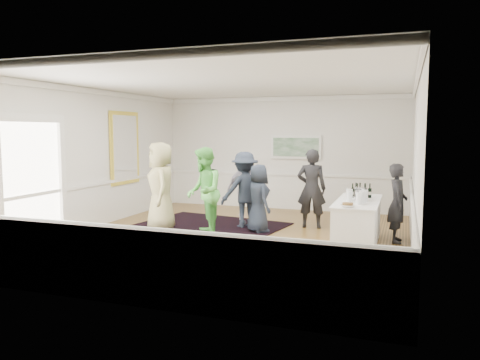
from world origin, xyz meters
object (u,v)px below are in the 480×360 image
(guest_navy, at_px, (258,198))
(ice_bucket, at_px, (360,194))
(guest_tan, at_px, (161,187))
(guest_dark_a, at_px, (245,190))
(bartender, at_px, (397,203))
(guest_lilac, at_px, (248,190))
(nut_bowl, at_px, (348,205))
(guest_dark_b, at_px, (311,189))
(guest_green, at_px, (204,192))
(serving_table, at_px, (357,222))

(guest_navy, bearing_deg, ice_bucket, -138.70)
(guest_tan, bearing_deg, guest_dark_a, 83.94)
(bartender, relative_size, guest_lilac, 0.93)
(guest_lilac, distance_m, ice_bucket, 2.73)
(bartender, xyz_separation_m, nut_bowl, (-0.83, -1.32, 0.11))
(guest_dark_b, bearing_deg, ice_bucket, 129.61)
(guest_dark_b, height_order, nut_bowl, guest_dark_b)
(guest_dark_a, xyz_separation_m, ice_bucket, (2.65, -0.66, 0.11))
(guest_navy, height_order, nut_bowl, guest_navy)
(guest_green, xyz_separation_m, nut_bowl, (3.07, -0.58, -0.04))
(guest_lilac, bearing_deg, bartender, 169.57)
(guest_navy, relative_size, nut_bowl, 5.92)
(guest_dark_a, bearing_deg, guest_dark_b, 154.91)
(nut_bowl, bearing_deg, guest_lilac, 144.15)
(guest_green, relative_size, guest_dark_b, 1.04)
(guest_green, bearing_deg, serving_table, 70.82)
(serving_table, distance_m, guest_dark_a, 2.78)
(bartender, bearing_deg, guest_dark_a, 80.10)
(guest_dark_a, bearing_deg, guest_lilac, -151.37)
(guest_lilac, height_order, nut_bowl, guest_lilac)
(guest_dark_a, bearing_deg, guest_green, 21.43)
(bartender, xyz_separation_m, guest_navy, (-2.90, -0.03, -0.04))
(guest_lilac, bearing_deg, serving_table, 158.65)
(bartender, distance_m, ice_bucket, 0.79)
(guest_green, bearing_deg, guest_dark_b, 103.45)
(guest_dark_b, bearing_deg, guest_navy, 34.39)
(serving_table, xyz_separation_m, guest_navy, (-2.17, 0.39, 0.31))
(guest_tan, xyz_separation_m, guest_dark_b, (3.11, 1.45, -0.08))
(serving_table, height_order, guest_green, guest_green)
(guest_green, bearing_deg, ice_bucket, 73.19)
(guest_dark_b, xyz_separation_m, ice_bucket, (1.18, -1.13, 0.07))
(guest_tan, xyz_separation_m, nut_bowl, (4.18, -0.72, -0.08))
(guest_tan, xyz_separation_m, guest_green, (1.11, -0.14, -0.05))
(guest_tan, relative_size, guest_lilac, 1.16)
(serving_table, height_order, guest_lilac, guest_lilac)
(guest_dark_b, bearing_deg, guest_lilac, 7.51)
(bartender, bearing_deg, guest_navy, 87.05)
(guest_tan, distance_m, guest_lilac, 2.01)
(nut_bowl, bearing_deg, guest_dark_b, 116.26)
(serving_table, bearing_deg, guest_navy, 169.88)
(serving_table, height_order, bartender, bartender)
(guest_navy, relative_size, ice_bucket, 5.80)
(guest_tan, bearing_deg, serving_table, 55.80)
(guest_green, height_order, ice_bucket, guest_green)
(serving_table, relative_size, guest_navy, 1.43)
(bartender, relative_size, guest_dark_a, 0.90)
(guest_dark_a, bearing_deg, nut_bowl, 103.30)
(nut_bowl, bearing_deg, guest_dark_a, 146.27)
(serving_table, relative_size, guest_dark_b, 1.18)
(serving_table, relative_size, guest_green, 1.14)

